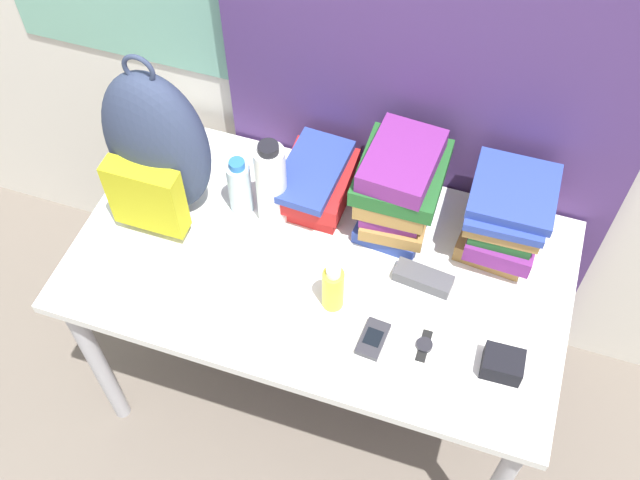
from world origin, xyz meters
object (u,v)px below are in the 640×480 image
Objects in this scene: backpack at (156,149)px; camera_pouch at (503,364)px; book_stack_left at (317,183)px; sunglasses_case at (423,278)px; water_bottle at (240,187)px; wristwatch at (424,345)px; book_stack_center at (400,186)px; sunscreen_bottle at (333,288)px; book_stack_right at (506,216)px; sports_bottle at (271,185)px; cell_phone at (373,339)px.

camera_pouch is at bearing -12.38° from backpack.
backpack reaches higher than book_stack_left.
book_stack_left is 1.75× the size of sunglasses_case.
wristwatch is (0.58, -0.26, -0.08)m from water_bottle.
book_stack_center is (0.23, 0.00, 0.07)m from book_stack_left.
sunglasses_case is at bearing -8.71° from water_bottle.
backpack reaches higher than water_bottle.
book_stack_left is 1.44× the size of water_bottle.
water_bottle is 1.23× the size of sunscreen_bottle.
book_stack_right is 0.39m from camera_pouch.
sports_bottle is 0.73m from camera_pouch.
book_stack_left is 1.02× the size of book_stack_right.
cell_phone is (0.36, -0.28, -0.13)m from sports_bottle.
sunscreen_bottle is 1.43× the size of cell_phone.
sunscreen_bottle is (0.15, -0.31, 0.00)m from book_stack_left.
cell_phone is 1.10× the size of camera_pouch.
book_stack_center is 2.83× the size of camera_pouch.
book_stack_right is 0.47m from cell_phone.
book_stack_left is 0.53m from wristwatch.
cell_phone is at bearing -31.95° from water_bottle.
book_stack_center is 0.52m from camera_pouch.
sunglasses_case is (0.12, -0.18, -0.12)m from book_stack_center.
water_bottle is at bearing 171.29° from sunglasses_case.
sunglasses_case is 1.59× the size of camera_pouch.
sunscreen_bottle is 0.16m from cell_phone.
sports_bottle reaches higher than cell_phone.
sunglasses_case is 0.19m from wristwatch.
water_bottle is 0.67× the size of sports_bottle.
backpack reaches higher than book_stack_center.
water_bottle is at bearing 147.07° from sunscreen_bottle.
sports_bottle is 3.19× the size of wristwatch.
backpack is 3.34× the size of sunglasses_case.
wristwatch is at bearing 11.18° from cell_phone.
sports_bottle is at bearing 151.96° from wristwatch.
wristwatch is at bearing 179.09° from camera_pouch.
sunscreen_bottle is at bearing 169.43° from wristwatch.
cell_phone is (0.46, -0.28, -0.08)m from water_bottle.
sports_bottle is at bearing -134.35° from book_stack_left.
backpack is 0.72m from cell_phone.
book_stack_right reaches higher than camera_pouch.
water_bottle is 1.94× the size of camera_pouch.
cell_phone is at bearing -29.27° from sunscreen_bottle.
book_stack_right is 0.70m from water_bottle.
sunglasses_case is at bearing 33.58° from sunscreen_bottle.
wristwatch is (0.12, 0.02, -0.00)m from cell_phone.
water_bottle is at bearing 161.01° from camera_pouch.
book_stack_left is 2.79× the size of camera_pouch.
backpack is 1.88× the size of book_stack_center.
sunscreen_bottle is (0.52, -0.16, -0.15)m from backpack.
backpack is 3.38× the size of sunscreen_bottle.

